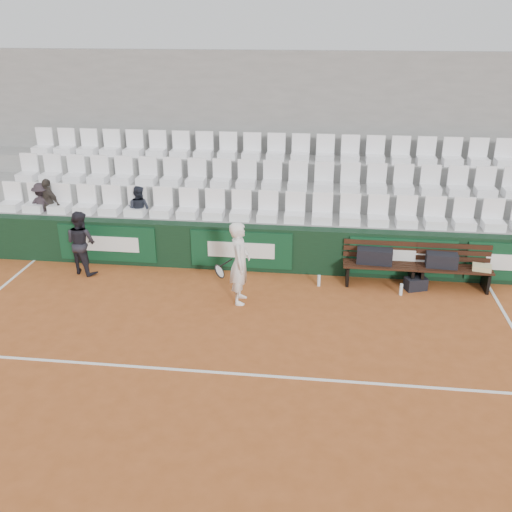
{
  "coord_description": "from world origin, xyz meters",
  "views": [
    {
      "loc": [
        1.49,
        -7.4,
        5.2
      ],
      "look_at": [
        0.3,
        2.4,
        1.0
      ],
      "focal_mm": 40.0,
      "sensor_mm": 36.0,
      "label": 1
    }
  ],
  "objects_px": {
    "sports_bag_left": "(375,256)",
    "sports_bag_ground": "(416,284)",
    "spectator_a": "(40,187)",
    "spectator_c": "(137,191)",
    "water_bottle_near": "(319,281)",
    "bench_left": "(379,274)",
    "tennis_player": "(240,263)",
    "ball_kid": "(81,243)",
    "sports_bag_right": "(442,260)",
    "water_bottle_far": "(401,290)",
    "spectator_b": "(46,185)",
    "bench_right": "(453,278)"
  },
  "relations": [
    {
      "from": "sports_bag_right",
      "to": "ball_kid",
      "type": "distance_m",
      "value": 7.55
    },
    {
      "from": "bench_left",
      "to": "tennis_player",
      "type": "distance_m",
      "value": 3.03
    },
    {
      "from": "water_bottle_far",
      "to": "spectator_b",
      "type": "relative_size",
      "value": 0.2
    },
    {
      "from": "water_bottle_far",
      "to": "spectator_b",
      "type": "xyz_separation_m",
      "value": [
        -7.92,
        1.4,
        1.48
      ]
    },
    {
      "from": "sports_bag_left",
      "to": "water_bottle_far",
      "type": "relative_size",
      "value": 2.97
    },
    {
      "from": "sports_bag_left",
      "to": "sports_bag_ground",
      "type": "distance_m",
      "value": 1.0
    },
    {
      "from": "ball_kid",
      "to": "spectator_b",
      "type": "height_order",
      "value": "spectator_b"
    },
    {
      "from": "sports_bag_left",
      "to": "bench_left",
      "type": "bearing_deg",
      "value": -19.58
    },
    {
      "from": "sports_bag_ground",
      "to": "sports_bag_left",
      "type": "bearing_deg",
      "value": 165.37
    },
    {
      "from": "sports_bag_ground",
      "to": "water_bottle_far",
      "type": "distance_m",
      "value": 0.44
    },
    {
      "from": "water_bottle_far",
      "to": "spectator_c",
      "type": "distance_m",
      "value": 6.12
    },
    {
      "from": "bench_left",
      "to": "tennis_player",
      "type": "bearing_deg",
      "value": -157.81
    },
    {
      "from": "bench_right",
      "to": "spectator_c",
      "type": "distance_m",
      "value": 7.05
    },
    {
      "from": "spectator_c",
      "to": "water_bottle_near",
      "type": "bearing_deg",
      "value": 175.98
    },
    {
      "from": "spectator_a",
      "to": "spectator_b",
      "type": "relative_size",
      "value": 0.92
    },
    {
      "from": "ball_kid",
      "to": "sports_bag_ground",
      "type": "bearing_deg",
      "value": -157.95
    },
    {
      "from": "bench_right",
      "to": "water_bottle_far",
      "type": "relative_size",
      "value": 6.2
    },
    {
      "from": "bench_right",
      "to": "sports_bag_right",
      "type": "distance_m",
      "value": 0.45
    },
    {
      "from": "water_bottle_far",
      "to": "spectator_b",
      "type": "distance_m",
      "value": 8.17
    },
    {
      "from": "sports_bag_right",
      "to": "spectator_b",
      "type": "bearing_deg",
      "value": 174.03
    },
    {
      "from": "water_bottle_near",
      "to": "ball_kid",
      "type": "bearing_deg",
      "value": 179.33
    },
    {
      "from": "sports_bag_right",
      "to": "spectator_c",
      "type": "bearing_deg",
      "value": 172.11
    },
    {
      "from": "ball_kid",
      "to": "spectator_a",
      "type": "bearing_deg",
      "value": -17.77
    },
    {
      "from": "bench_right",
      "to": "ball_kid",
      "type": "bearing_deg",
      "value": -178.68
    },
    {
      "from": "sports_bag_ground",
      "to": "spectator_b",
      "type": "relative_size",
      "value": 0.35
    },
    {
      "from": "sports_bag_right",
      "to": "spectator_b",
      "type": "xyz_separation_m",
      "value": [
        -8.73,
        0.91,
        1.01
      ]
    },
    {
      "from": "sports_bag_left",
      "to": "spectator_a",
      "type": "xyz_separation_m",
      "value": [
        -7.55,
        0.89,
        0.95
      ]
    },
    {
      "from": "water_bottle_near",
      "to": "spectator_c",
      "type": "relative_size",
      "value": 0.21
    },
    {
      "from": "water_bottle_far",
      "to": "bench_right",
      "type": "bearing_deg",
      "value": 23.09
    },
    {
      "from": "ball_kid",
      "to": "tennis_player",
      "type": "bearing_deg",
      "value": -172.67
    },
    {
      "from": "tennis_player",
      "to": "water_bottle_near",
      "type": "bearing_deg",
      "value": 29.85
    },
    {
      "from": "sports_bag_ground",
      "to": "spectator_b",
      "type": "distance_m",
      "value": 8.44
    },
    {
      "from": "spectator_a",
      "to": "sports_bag_right",
      "type": "bearing_deg",
      "value": 177.48
    },
    {
      "from": "sports_bag_left",
      "to": "spectator_b",
      "type": "height_order",
      "value": "spectator_b"
    },
    {
      "from": "spectator_b",
      "to": "tennis_player",
      "type": "bearing_deg",
      "value": -179.69
    },
    {
      "from": "sports_bag_left",
      "to": "spectator_b",
      "type": "bearing_deg",
      "value": 173.16
    },
    {
      "from": "sports_bag_right",
      "to": "ball_kid",
      "type": "height_order",
      "value": "ball_kid"
    },
    {
      "from": "water_bottle_near",
      "to": "spectator_a",
      "type": "height_order",
      "value": "spectator_a"
    },
    {
      "from": "water_bottle_far",
      "to": "spectator_a",
      "type": "height_order",
      "value": "spectator_a"
    },
    {
      "from": "sports_bag_left",
      "to": "spectator_a",
      "type": "relative_size",
      "value": 0.65
    },
    {
      "from": "sports_bag_left",
      "to": "ball_kid",
      "type": "distance_m",
      "value": 6.21
    },
    {
      "from": "sports_bag_left",
      "to": "ball_kid",
      "type": "relative_size",
      "value": 0.51
    },
    {
      "from": "water_bottle_far",
      "to": "ball_kid",
      "type": "distance_m",
      "value": 6.76
    },
    {
      "from": "spectator_a",
      "to": "spectator_b",
      "type": "distance_m",
      "value": 0.17
    },
    {
      "from": "sports_bag_ground",
      "to": "tennis_player",
      "type": "distance_m",
      "value": 3.68
    },
    {
      "from": "bench_left",
      "to": "water_bottle_far",
      "type": "bearing_deg",
      "value": -49.08
    },
    {
      "from": "water_bottle_far",
      "to": "tennis_player",
      "type": "relative_size",
      "value": 0.15
    },
    {
      "from": "sports_bag_ground",
      "to": "water_bottle_near",
      "type": "height_order",
      "value": "sports_bag_ground"
    },
    {
      "from": "tennis_player",
      "to": "spectator_b",
      "type": "bearing_deg",
      "value": 156.66
    },
    {
      "from": "sports_bag_left",
      "to": "sports_bag_right",
      "type": "height_order",
      "value": "sports_bag_left"
    }
  ]
}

